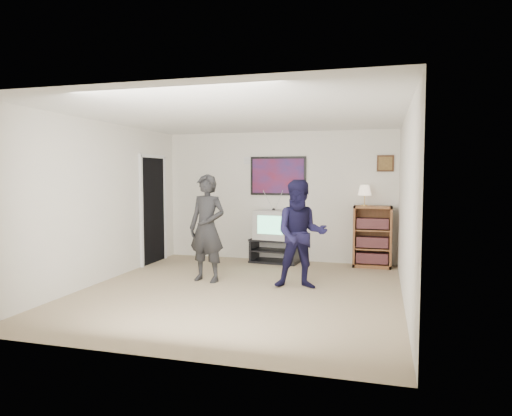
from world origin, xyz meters
The scene contains 13 objects.
room_shell centered at (0.00, 0.35, 1.25)m, with size 4.51×5.00×2.51m.
media_stand centered at (0.00, 2.23, 0.23)m, with size 0.95×0.59×0.45m.
crt_television centered at (-0.03, 2.23, 0.73)m, with size 0.65×0.55×0.55m, color #AAA9A4, non-canonical shape.
bookshelf centered at (1.80, 2.28, 0.56)m, with size 0.68×0.39×1.11m, color brown, non-canonical shape.
table_lamp centered at (1.65, 2.24, 1.30)m, with size 0.24×0.24×0.38m, color #FFE2C1, non-canonical shape.
person_tall centered at (-0.68, 0.45, 0.84)m, with size 0.61×0.40×1.68m, color black.
person_short centered at (0.81, 0.40, 0.80)m, with size 0.78×0.61×1.60m, color black.
controller_left centered at (-0.67, 0.70, 1.18)m, with size 0.03×0.11×0.03m, color white.
controller_right centered at (0.84, 0.61, 1.06)m, with size 0.04×0.13×0.04m, color white.
poster centered at (0.00, 2.48, 1.65)m, with size 1.10×0.03×0.75m, color black.
air_vent centered at (-0.55, 2.48, 1.95)m, with size 0.28×0.02×0.14m, color white.
small_picture centered at (2.00, 2.48, 1.88)m, with size 0.30×0.03×0.30m, color #442D15.
doorway centered at (-2.23, 1.60, 1.00)m, with size 0.03×0.85×2.00m, color black.
Camera 1 is at (1.95, -6.18, 1.67)m, focal length 32.00 mm.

